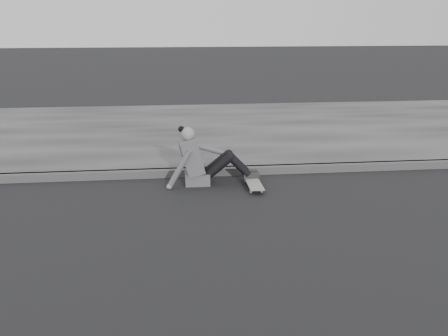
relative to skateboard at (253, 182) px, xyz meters
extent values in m
plane|color=black|center=(1.08, -1.94, -0.07)|extent=(80.00, 80.00, 0.00)
cube|color=#434343|center=(1.08, 0.64, -0.01)|extent=(24.00, 0.16, 0.12)
cube|color=#3D3D3D|center=(1.08, 3.66, -0.01)|extent=(24.00, 6.00, 0.12)
cylinder|color=gray|center=(-0.07, -0.26, -0.04)|extent=(0.03, 0.05, 0.05)
cylinder|color=gray|center=(0.08, -0.26, -0.04)|extent=(0.03, 0.05, 0.05)
cylinder|color=gray|center=(-0.07, 0.26, -0.04)|extent=(0.03, 0.05, 0.05)
cylinder|color=gray|center=(0.08, 0.26, -0.04)|extent=(0.03, 0.05, 0.05)
cube|color=#29292C|center=(0.00, -0.26, -0.02)|extent=(0.16, 0.04, 0.03)
cube|color=#29292C|center=(0.00, 0.26, -0.02)|extent=(0.16, 0.04, 0.03)
cube|color=gray|center=(0.00, 0.00, 0.01)|extent=(0.20, 0.78, 0.02)
cube|color=#525255|center=(-0.80, 0.25, 0.02)|extent=(0.36, 0.34, 0.18)
cube|color=#525255|center=(-0.87, 0.25, 0.36)|extent=(0.37, 0.40, 0.57)
cube|color=#525255|center=(-1.00, 0.25, 0.48)|extent=(0.14, 0.30, 0.20)
cylinder|color=gray|center=(-0.92, 0.25, 0.60)|extent=(0.09, 0.09, 0.08)
sphere|color=gray|center=(-0.93, 0.25, 0.69)|extent=(0.20, 0.20, 0.20)
sphere|color=black|center=(-1.02, 0.27, 0.76)|extent=(0.09, 0.09, 0.09)
cylinder|color=black|center=(-0.48, 0.16, 0.21)|extent=(0.43, 0.13, 0.39)
cylinder|color=black|center=(-0.48, 0.34, 0.21)|extent=(0.43, 0.13, 0.39)
cylinder|color=black|center=(-0.18, 0.16, 0.21)|extent=(0.35, 0.11, 0.36)
cylinder|color=black|center=(-0.18, 0.34, 0.21)|extent=(0.35, 0.11, 0.36)
sphere|color=black|center=(-0.32, 0.16, 0.35)|extent=(0.13, 0.13, 0.13)
sphere|color=black|center=(-0.32, 0.34, 0.35)|extent=(0.13, 0.13, 0.13)
cube|color=#272727|center=(0.00, 0.16, 0.05)|extent=(0.24, 0.08, 0.07)
cube|color=#272727|center=(0.00, 0.34, 0.05)|extent=(0.24, 0.08, 0.07)
cylinder|color=#525255|center=(-1.07, 0.04, 0.22)|extent=(0.38, 0.08, 0.58)
sphere|color=gray|center=(-1.22, 0.03, -0.03)|extent=(0.08, 0.08, 0.08)
cylinder|color=#525255|center=(-0.63, 0.41, 0.42)|extent=(0.48, 0.08, 0.21)
camera|label=1|loc=(-1.18, -6.81, 2.29)|focal=40.00mm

